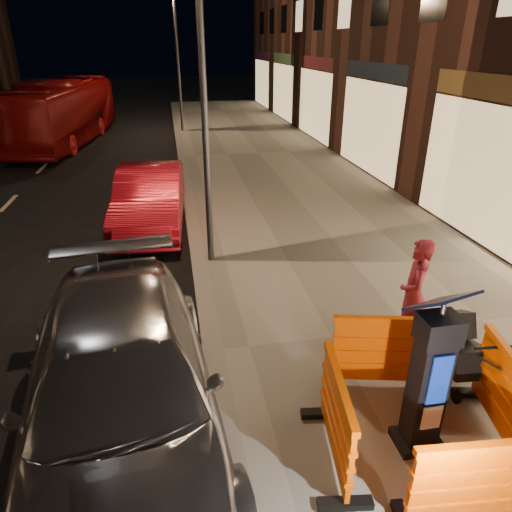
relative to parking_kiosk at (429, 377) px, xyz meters
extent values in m
plane|color=black|center=(-2.01, 2.06, -1.06)|extent=(120.00, 120.00, 0.00)
cube|color=gray|center=(0.99, 2.06, -0.99)|extent=(6.00, 60.00, 0.15)
cube|color=slate|center=(-2.01, 2.06, -0.99)|extent=(0.30, 60.00, 0.15)
cube|color=black|center=(0.00, 0.00, 0.00)|extent=(0.67, 0.67, 1.82)
cube|color=#F45400|center=(0.00, -0.95, -0.40)|extent=(1.35, 0.65, 1.02)
cube|color=#F45400|center=(0.00, 0.95, -0.40)|extent=(1.39, 0.81, 1.02)
cube|color=#F45400|center=(-0.95, 0.00, -0.40)|extent=(0.71, 1.37, 1.02)
cube|color=#F45400|center=(0.95, 0.00, -0.40)|extent=(0.79, 1.39, 1.02)
imported|color=#A5A5A9|center=(-3.11, 0.82, -1.06)|extent=(2.57, 5.28, 1.48)
imported|color=#A20F1F|center=(-2.97, 7.56, -1.06)|extent=(1.75, 4.39, 1.42)
imported|color=maroon|center=(-6.93, 18.55, -1.06)|extent=(3.46, 9.83, 2.68)
imported|color=maroon|center=(0.76, 1.72, -0.09)|extent=(0.61, 0.71, 1.63)
cube|color=black|center=(0.96, 0.82, -0.45)|extent=(0.55, 0.78, 0.92)
cylinder|color=#3F3F44|center=(-1.76, 5.06, 2.09)|extent=(0.12, 0.12, 6.00)
cylinder|color=#3F3F44|center=(-1.76, 20.06, 2.09)|extent=(0.12, 0.12, 6.00)
camera|label=1|loc=(-2.38, -3.25, 3.06)|focal=32.00mm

